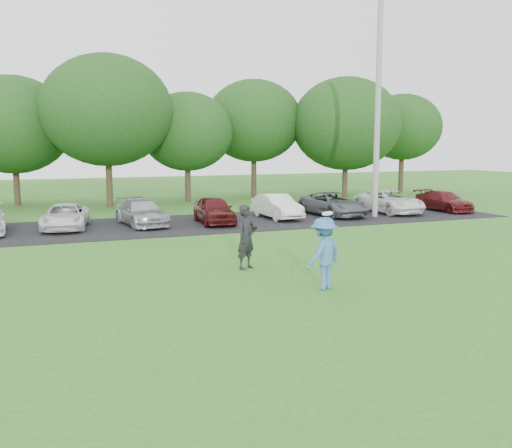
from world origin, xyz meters
The scene contains 7 objects.
ground centered at (0.00, 0.00, 0.00)m, with size 100.00×100.00×0.00m, color #306A1E.
parking_lot centered at (0.00, 13.00, 0.01)m, with size 32.00×6.50×0.03m, color black.
utility_pole centered at (9.71, 12.10, 5.28)m, with size 0.28×0.28×10.56m, color #969691.
frisbee_player centered at (0.66, 0.50, 0.92)m, with size 1.37×1.14×1.99m.
camera_bystander centered at (-0.34, 3.41, 0.95)m, with size 0.83×0.74×1.89m.
parked_cars centered at (0.11, 13.08, 0.61)m, with size 30.61×4.65×1.26m.
tree_row centered at (1.51, 22.76, 4.91)m, with size 42.39×9.85×8.64m.
Camera 1 is at (-6.05, -12.00, 3.68)m, focal length 40.00 mm.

